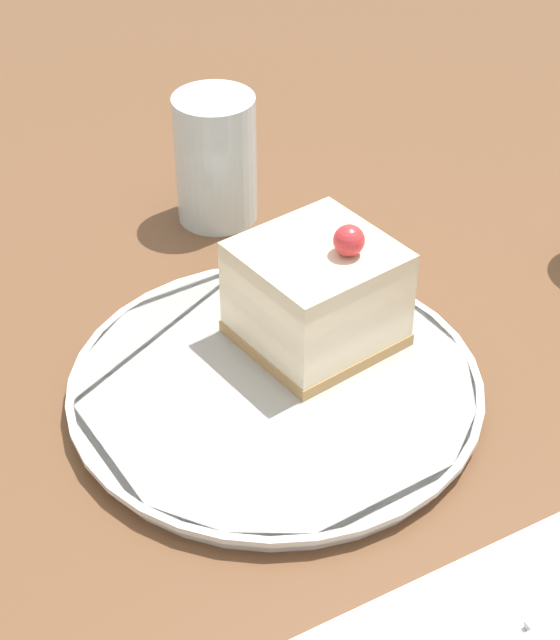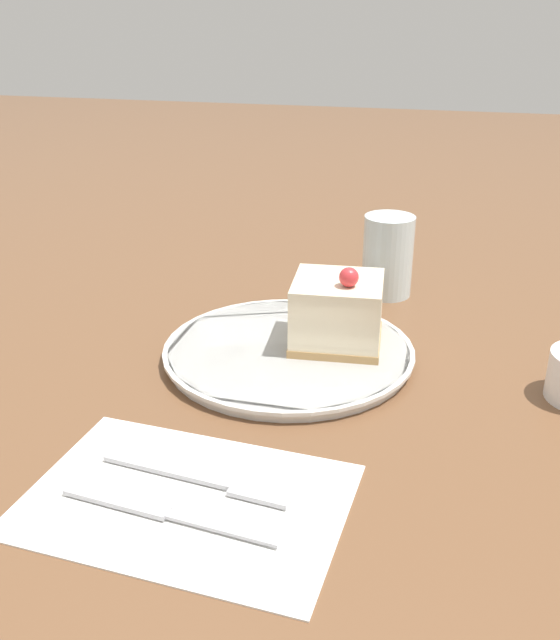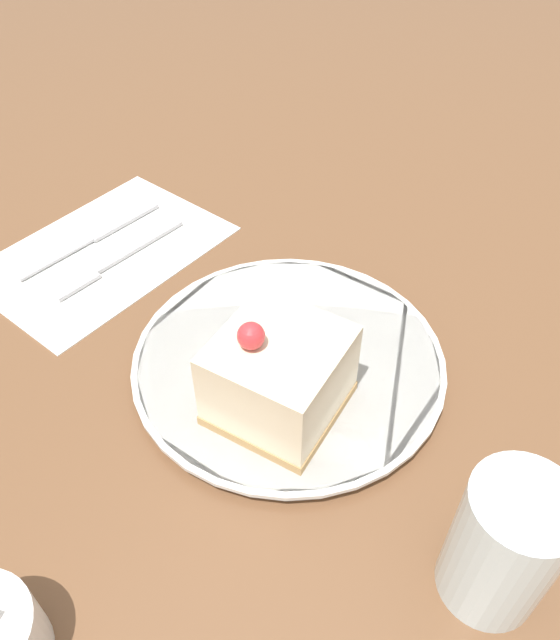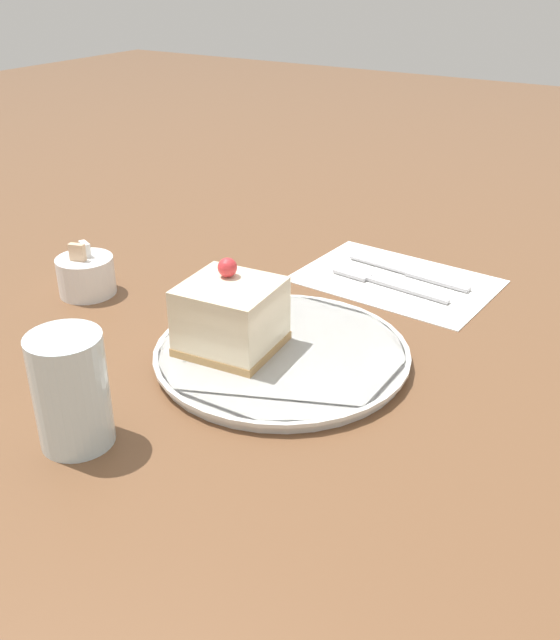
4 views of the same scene
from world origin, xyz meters
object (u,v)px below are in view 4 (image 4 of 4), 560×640
object	(u,v)px
cake_slice	(231,316)
knife	(418,276)
plate	(282,354)
drinking_glass	(71,391)
fork	(380,281)
sugar_bowl	(86,275)

from	to	relation	value
cake_slice	knife	xyz separation A→B (m)	(0.31, -0.09, -0.05)
plate	drinking_glass	xyz separation A→B (m)	(-0.22, 0.08, 0.05)
cake_slice	fork	world-z (taller)	cake_slice
plate	drinking_glass	distance (m)	0.24
plate	fork	world-z (taller)	plate
plate	knife	world-z (taller)	plate
fork	cake_slice	bearing A→B (deg)	174.16
sugar_bowl	drinking_glass	bearing A→B (deg)	-136.12
cake_slice	sugar_bowl	world-z (taller)	cake_slice
plate	sugar_bowl	bearing A→B (deg)	87.65
cake_slice	drinking_glass	bearing A→B (deg)	165.44
cake_slice	fork	size ratio (longest dim) A/B	0.62
fork	knife	xyz separation A→B (m)	(0.05, -0.04, 0.00)
cake_slice	fork	bearing A→B (deg)	-17.06
fork	drinking_glass	bearing A→B (deg)	175.23
fork	sugar_bowl	distance (m)	0.38
fork	knife	bearing A→B (deg)	-32.16
knife	sugar_bowl	bearing A→B (deg)	134.07
knife	sugar_bowl	world-z (taller)	sugar_bowl
plate	fork	xyz separation A→B (m)	(0.24, -0.01, -0.00)
cake_slice	drinking_glass	size ratio (longest dim) A/B	0.98
fork	plate	bearing A→B (deg)	-175.42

